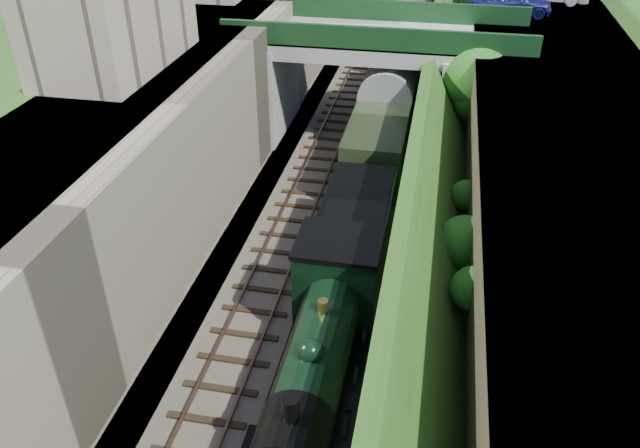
{
  "coord_description": "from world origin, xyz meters",
  "views": [
    {
      "loc": [
        3.91,
        -9.92,
        15.53
      ],
      "look_at": [
        0.0,
        9.78,
        2.76
      ],
      "focal_mm": 35.0,
      "sensor_mm": 36.0,
      "label": 1
    }
  ],
  "objects_px": {
    "car_blue": "(510,1)",
    "tree": "(480,83)",
    "locomotive": "(322,349)",
    "road_bridge": "(386,72)",
    "tender": "(356,230)"
  },
  "relations": [
    {
      "from": "car_blue",
      "to": "tree",
      "type": "bearing_deg",
      "value": 161.6
    },
    {
      "from": "car_blue",
      "to": "locomotive",
      "type": "xyz_separation_m",
      "value": [
        -6.23,
        -24.88,
        -5.16
      ]
    },
    {
      "from": "car_blue",
      "to": "locomotive",
      "type": "distance_m",
      "value": 26.16
    },
    {
      "from": "road_bridge",
      "to": "tender",
      "type": "distance_m",
      "value": 12.86
    },
    {
      "from": "road_bridge",
      "to": "tender",
      "type": "xyz_separation_m",
      "value": [
        0.26,
        -12.62,
        -2.46
      ]
    },
    {
      "from": "tree",
      "to": "car_blue",
      "type": "height_order",
      "value": "car_blue"
    },
    {
      "from": "tree",
      "to": "locomotive",
      "type": "height_order",
      "value": "tree"
    },
    {
      "from": "road_bridge",
      "to": "locomotive",
      "type": "distance_m",
      "value": 20.1
    },
    {
      "from": "tree",
      "to": "locomotive",
      "type": "relative_size",
      "value": 0.65
    },
    {
      "from": "tree",
      "to": "tender",
      "type": "xyz_separation_m",
      "value": [
        -4.71,
        -10.12,
        -3.03
      ]
    },
    {
      "from": "locomotive",
      "to": "tender",
      "type": "distance_m",
      "value": 7.37
    },
    {
      "from": "locomotive",
      "to": "tree",
      "type": "bearing_deg",
      "value": 74.91
    },
    {
      "from": "road_bridge",
      "to": "car_blue",
      "type": "distance_m",
      "value": 8.66
    },
    {
      "from": "road_bridge",
      "to": "car_blue",
      "type": "height_order",
      "value": "car_blue"
    },
    {
      "from": "car_blue",
      "to": "tender",
      "type": "distance_m",
      "value": 19.37
    }
  ]
}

